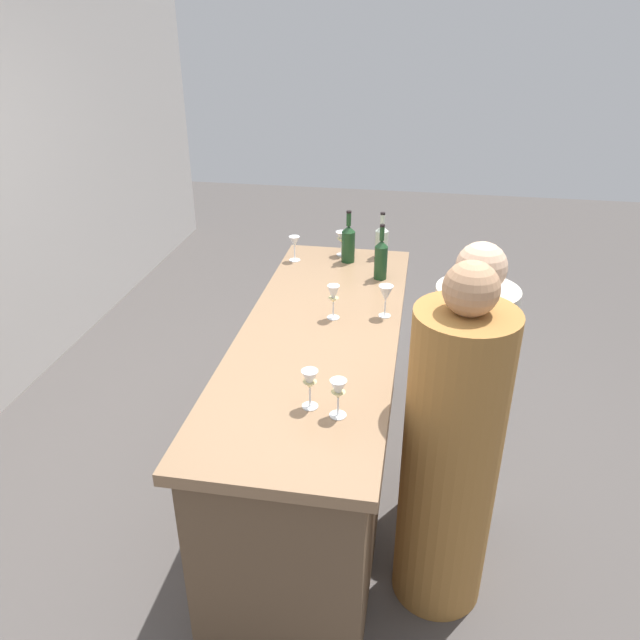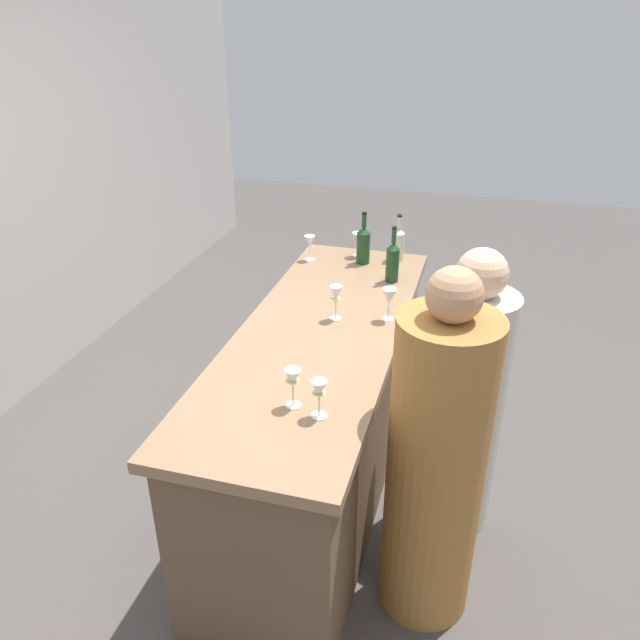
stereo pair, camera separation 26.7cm
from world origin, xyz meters
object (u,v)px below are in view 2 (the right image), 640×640
(wine_bottle_leftmost_olive_green, at_px, (393,261))
(person_left_guest, at_px, (465,405))
(wine_bottle_center_clear_pale, at_px, (398,243))
(wine_glass_near_center, at_px, (319,392))
(wine_glass_near_right, at_px, (293,381))
(person_center_guest, at_px, (435,468))
(wine_glass_far_center, at_px, (358,239))
(wine_glass_far_left, at_px, (336,297))
(wine_glass_near_left, at_px, (389,297))
(wine_bottle_second_left_olive_green, at_px, (363,244))
(wine_glass_far_right, at_px, (310,242))

(wine_bottle_leftmost_olive_green, bearing_deg, person_left_guest, -142.93)
(wine_bottle_center_clear_pale, distance_m, wine_glass_near_center, 1.64)
(wine_glass_near_center, bearing_deg, wine_glass_near_right, 71.28)
(wine_bottle_leftmost_olive_green, distance_m, person_left_guest, 0.91)
(person_center_guest, bearing_deg, wine_glass_far_center, -68.69)
(wine_glass_far_left, distance_m, person_center_guest, 0.96)
(wine_glass_far_center, distance_m, person_center_guest, 1.68)
(wine_glass_near_left, xyz_separation_m, wine_glass_near_right, (-0.82, 0.22, -0.00))
(wine_bottle_leftmost_olive_green, bearing_deg, wine_glass_near_right, 172.92)
(wine_glass_near_center, distance_m, wine_glass_far_center, 1.65)
(wine_bottle_second_left_olive_green, bearing_deg, wine_bottle_leftmost_olive_green, -136.31)
(wine_glass_near_left, bearing_deg, wine_glass_far_left, 104.41)
(wine_glass_far_center, bearing_deg, wine_glass_far_left, -174.74)
(wine_glass_near_right, bearing_deg, wine_glass_far_left, 1.95)
(wine_bottle_center_clear_pale, xyz_separation_m, wine_glass_far_center, (-0.01, 0.24, 0.00))
(wine_bottle_second_left_olive_green, xyz_separation_m, wine_glass_near_left, (-0.68, -0.27, -0.00))
(wine_bottle_leftmost_olive_green, distance_m, wine_glass_far_left, 0.56)
(wine_bottle_center_clear_pale, relative_size, person_center_guest, 0.18)
(wine_bottle_center_clear_pale, bearing_deg, wine_glass_far_center, 92.22)
(wine_glass_near_left, distance_m, wine_glass_far_left, 0.26)
(wine_glass_far_left, height_order, wine_glass_far_center, wine_glass_far_left)
(wine_glass_near_center, relative_size, wine_glass_far_left, 0.90)
(wine_bottle_center_clear_pale, bearing_deg, person_center_guest, -164.55)
(wine_glass_near_center, height_order, person_center_guest, person_center_guest)
(person_left_guest, bearing_deg, wine_glass_far_left, -10.38)
(wine_glass_near_right, relative_size, person_center_guest, 0.10)
(wine_glass_far_right, bearing_deg, wine_glass_far_center, -62.77)
(wine_glass_near_right, distance_m, person_center_guest, 0.67)
(wine_glass_near_right, bearing_deg, wine_glass_near_center, -108.72)
(wine_bottle_second_left_olive_green, distance_m, wine_glass_near_center, 1.55)
(wine_bottle_second_left_olive_green, bearing_deg, wine_glass_near_center, -173.88)
(person_left_guest, bearing_deg, wine_glass_far_right, -40.35)
(person_left_guest, bearing_deg, wine_glass_near_center, 51.34)
(wine_glass_near_center, bearing_deg, wine_glass_far_left, 9.97)
(wine_glass_near_center, xyz_separation_m, wine_glass_far_center, (1.64, 0.22, -0.00))
(wine_glass_near_center, distance_m, person_left_guest, 0.96)
(wine_bottle_leftmost_olive_green, relative_size, wine_glass_near_right, 1.94)
(wine_bottle_leftmost_olive_green, xyz_separation_m, wine_glass_near_left, (-0.46, -0.06, -0.00))
(wine_glass_far_right, bearing_deg, person_center_guest, -146.05)
(wine_glass_far_left, xyz_separation_m, person_left_guest, (-0.11, -0.66, -0.44))
(wine_glass_far_right, distance_m, person_center_guest, 1.69)
(wine_bottle_center_clear_pale, xyz_separation_m, wine_glass_far_left, (-0.85, 0.16, 0.01))
(wine_bottle_leftmost_olive_green, xyz_separation_m, wine_bottle_second_left_olive_green, (0.22, 0.21, -0.00))
(wine_glass_far_center, relative_size, person_center_guest, 0.09)
(wine_bottle_leftmost_olive_green, bearing_deg, wine_glass_near_left, -172.32)
(wine_glass_near_left, relative_size, wine_glass_near_center, 1.04)
(wine_bottle_center_clear_pale, xyz_separation_m, wine_glass_far_right, (-0.14, 0.50, 0.00))
(wine_bottle_center_clear_pale, xyz_separation_m, person_left_guest, (-0.96, -0.50, -0.42))
(wine_glass_far_right, relative_size, person_left_guest, 0.10)
(person_center_guest, bearing_deg, wine_glass_far_right, -58.37)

